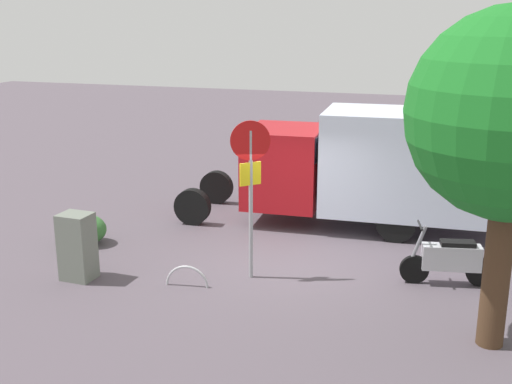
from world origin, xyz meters
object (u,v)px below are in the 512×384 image
Objects in this scene: utility_cabinet at (77,247)px; bike_rack_hoop at (187,286)px; motorcycle at (450,259)px; stop_sign at (251,175)px; box_truck_near at (377,163)px.

utility_cabinet is 2.29m from bike_rack_hoop.
motorcycle is 5.07m from bike_rack_hoop.
bike_rack_hoop is (4.79, 1.59, -0.52)m from motorcycle.
stop_sign is 3.69× the size of bike_rack_hoop.
box_truck_near is 7.20m from utility_cabinet.
motorcycle is at bearing 117.88° from box_truck_near.
utility_cabinet is 1.57× the size of bike_rack_hoop.
utility_cabinet reaches higher than motorcycle.
stop_sign is at bearing 1.33° from motorcycle.
motorcycle is 2.11× the size of bike_rack_hoop.
motorcycle is 1.35× the size of utility_cabinet.
box_truck_near reaches higher than bike_rack_hoop.
box_truck_near is at bearing -122.47° from bike_rack_hoop.
box_truck_near is at bearing -136.09° from utility_cabinet.
utility_cabinet is at bearing 7.52° from bike_rack_hoop.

